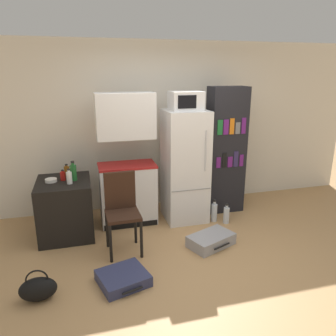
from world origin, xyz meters
TOP-DOWN VIEW (x-y plane):
  - ground_plane at (0.00, 0.00)m, footprint 24.00×24.00m
  - wall_back at (0.20, 2.00)m, footprint 6.40×0.10m
  - side_table at (-1.54, 1.21)m, footprint 0.70×0.78m
  - kitchen_hutch at (-0.66, 1.38)m, footprint 0.81×0.46m
  - refrigerator at (0.18, 1.29)m, footprint 0.60×0.64m
  - microwave at (0.18, 1.29)m, footprint 0.44×0.36m
  - bookshelf at (0.89, 1.43)m, footprint 0.56×0.34m
  - bottle_amber_beer at (-1.49, 1.45)m, footprint 0.07×0.07m
  - bottle_ketchup_red at (-1.54, 1.24)m, footprint 0.07×0.07m
  - bottle_green_tall at (-1.40, 1.20)m, footprint 0.09×0.09m
  - bottle_milk_white at (-1.45, 1.07)m, footprint 0.07×0.07m
  - bowl at (-1.69, 1.21)m, footprint 0.15×0.15m
  - chair at (-0.85, 0.62)m, footprint 0.41×0.41m
  - suitcase_large_flat at (0.25, 0.39)m, footprint 0.66×0.54m
  - suitcase_small_flat at (-0.95, -0.09)m, footprint 0.59×0.55m
  - handbag at (-1.78, -0.14)m, footprint 0.36×0.20m
  - water_bottle_front at (0.57, 1.05)m, footprint 0.09×0.09m
  - water_bottle_middle at (0.72, 0.94)m, footprint 0.09×0.09m

SIDE VIEW (x-z plane):
  - ground_plane at x=0.00m, z-range 0.00..0.00m
  - suitcase_small_flat at x=-0.95m, z-range 0.00..0.12m
  - suitcase_large_flat at x=0.25m, z-range 0.00..0.15m
  - handbag at x=-1.78m, z-range -0.04..0.29m
  - water_bottle_middle at x=0.72m, z-range -0.02..0.28m
  - water_bottle_front at x=0.57m, z-range -0.03..0.31m
  - side_table at x=-1.54m, z-range 0.00..0.77m
  - chair at x=-0.85m, z-range 0.10..1.08m
  - bowl at x=-1.69m, z-range 0.77..0.81m
  - refrigerator at x=0.18m, z-range 0.00..1.64m
  - bottle_ketchup_red at x=-1.54m, z-range 0.76..0.90m
  - bottle_amber_beer at x=-1.49m, z-range 0.76..0.92m
  - bottle_milk_white at x=-1.45m, z-range 0.75..0.95m
  - kitchen_hutch at x=-0.66m, z-range -0.08..1.81m
  - bottle_green_tall at x=-1.40m, z-range 0.75..1.01m
  - bookshelf at x=0.89m, z-range 0.00..1.95m
  - wall_back at x=0.20m, z-range 0.00..2.62m
  - microwave at x=0.18m, z-range 1.64..1.89m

